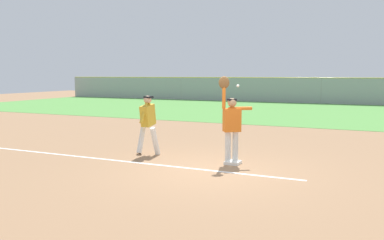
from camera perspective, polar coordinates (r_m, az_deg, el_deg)
The scene contains 10 objects.
ground_plane at distance 9.65m, azimuth 2.91°, elevation -7.32°, with size 74.04×74.04×0.00m, color #936D4C.
outfield_grass at distance 25.61m, azimuth 16.40°, elevation 1.15°, with size 49.80×15.39×0.01m, color #549342.
chalk_foul_line at distance 11.48m, azimuth -14.97°, elevation -5.26°, with size 12.00×0.10×0.01m, color white.
first_base at distance 10.35m, azimuth 5.95°, elevation -6.16°, with size 0.38×0.38×0.08m, color white.
fielder at distance 10.22m, azimuth 5.71°, elevation -0.17°, with size 0.80×0.59×2.28m.
runner at distance 11.44m, azimuth -6.43°, elevation -0.08°, with size 0.71×0.84×1.72m.
baseball at distance 10.28m, azimuth 6.68°, elevation 4.96°, with size 0.07×0.07×0.07m, color white.
outfield_fence at distance 33.17m, azimuth 18.26°, elevation 4.08°, with size 49.88×0.08×2.10m.
parked_car_black at distance 37.54m, azimuth 5.20°, elevation 4.06°, with size 4.41×2.14×1.25m.
parked_car_blue at distance 36.27m, azimuth 16.11°, elevation 3.74°, with size 4.41×2.14×1.25m.
Camera 1 is at (3.37, -8.74, 2.32)m, focal length 36.71 mm.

